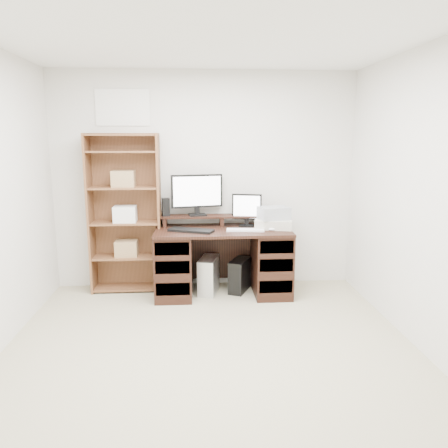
{
  "coord_description": "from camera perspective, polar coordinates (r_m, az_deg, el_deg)",
  "views": [
    {
      "loc": [
        -0.12,
        -3.1,
        1.77
      ],
      "look_at": [
        0.19,
        1.43,
        0.85
      ],
      "focal_mm": 35.0,
      "sensor_mm": 36.0,
      "label": 1
    }
  ],
  "objects": [
    {
      "name": "keyboard_black",
      "position": [
        4.74,
        -4.33,
        -0.84
      ],
      "size": [
        0.51,
        0.33,
        0.03
      ],
      "primitive_type": "cube",
      "rotation": [
        0.0,
        0.0,
        -0.38
      ],
      "color": "black",
      "rests_on": "desk"
    },
    {
      "name": "mouse",
      "position": [
        4.8,
        6.27,
        -0.69
      ],
      "size": [
        0.08,
        0.06,
        0.03
      ],
      "primitive_type": "ellipsoid",
      "rotation": [
        0.0,
        0.0,
        -0.09
      ],
      "color": "white",
      "rests_on": "desk"
    },
    {
      "name": "room",
      "position": [
        3.15,
        -1.66,
        1.97
      ],
      "size": [
        3.54,
        4.04,
        2.54
      ],
      "color": "#B3AA88",
      "rests_on": "ground"
    },
    {
      "name": "tower_silver",
      "position": [
        5.03,
        -2.02,
        -6.68
      ],
      "size": [
        0.27,
        0.44,
        0.41
      ],
      "primitive_type": "cube",
      "rotation": [
        0.0,
        0.0,
        -0.23
      ],
      "color": "silver",
      "rests_on": "ground"
    },
    {
      "name": "basket",
      "position": [
        4.91,
        6.51,
        1.43
      ],
      "size": [
        0.37,
        0.3,
        0.14
      ],
      "primitive_type": "cube",
      "rotation": [
        0.0,
        0.0,
        0.23
      ],
      "color": "#94989E",
      "rests_on": "printer"
    },
    {
      "name": "monitor_small",
      "position": [
        5.0,
        2.99,
        2.01
      ],
      "size": [
        0.34,
        0.16,
        0.37
      ],
      "rotation": [
        0.0,
        0.0,
        -0.23
      ],
      "color": "black",
      "rests_on": "desk"
    },
    {
      "name": "riser_shelf",
      "position": [
        5.04,
        -0.32,
        0.87
      ],
      "size": [
        1.4,
        0.22,
        0.12
      ],
      "color": "black",
      "rests_on": "desk"
    },
    {
      "name": "tower_black",
      "position": [
        5.08,
        2.06,
        -6.7
      ],
      "size": [
        0.3,
        0.41,
        0.37
      ],
      "rotation": [
        0.0,
        0.0,
        -0.42
      ],
      "color": "black",
      "rests_on": "ground"
    },
    {
      "name": "speaker",
      "position": [
        5.03,
        -7.61,
        2.22
      ],
      "size": [
        0.1,
        0.1,
        0.2
      ],
      "primitive_type": "cube",
      "rotation": [
        0.0,
        0.0,
        0.18
      ],
      "color": "black",
      "rests_on": "riser_shelf"
    },
    {
      "name": "monitor_wide",
      "position": [
        5.01,
        -3.56,
        4.11
      ],
      "size": [
        0.59,
        0.19,
        0.47
      ],
      "rotation": [
        0.0,
        0.0,
        0.2
      ],
      "color": "black",
      "rests_on": "riser_shelf"
    },
    {
      "name": "bookshelf",
      "position": [
        5.09,
        -12.76,
        1.53
      ],
      "size": [
        0.8,
        0.3,
        1.8
      ],
      "color": "brown",
      "rests_on": "ground"
    },
    {
      "name": "printer",
      "position": [
        4.93,
        6.48,
        0.05
      ],
      "size": [
        0.46,
        0.38,
        0.1
      ],
      "primitive_type": "cube",
      "rotation": [
        0.0,
        0.0,
        -0.22
      ],
      "color": "beige",
      "rests_on": "desk"
    },
    {
      "name": "desk",
      "position": [
        4.95,
        -0.17,
        -4.75
      ],
      "size": [
        1.5,
        0.7,
        0.75
      ],
      "color": "black",
      "rests_on": "ground"
    },
    {
      "name": "keyboard_white",
      "position": [
        4.77,
        2.81,
        -0.79
      ],
      "size": [
        0.42,
        0.16,
        0.02
      ],
      "primitive_type": "cube",
      "rotation": [
        0.0,
        0.0,
        -0.1
      ],
      "color": "white",
      "rests_on": "desk"
    }
  ]
}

